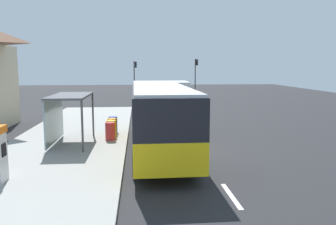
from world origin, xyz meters
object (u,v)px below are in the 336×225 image
(traffic_light_far_side, at_px, (135,73))
(bus_shelter, at_px, (64,106))
(recycling_bin_red, at_px, (110,131))
(recycling_bin_yellow, at_px, (111,129))
(bus, at_px, (159,114))
(recycling_bin_orange, at_px, (112,127))
(recycling_bin_blue, at_px, (113,125))
(sedan_near, at_px, (172,89))
(traffic_light_near_side, at_px, (196,71))
(white_van, at_px, (179,90))

(traffic_light_far_side, bearing_deg, bus_shelter, -96.02)
(recycling_bin_red, distance_m, recycling_bin_yellow, 0.70)
(bus, bearing_deg, recycling_bin_orange, 126.06)
(recycling_bin_blue, xyz_separation_m, bus_shelter, (-2.21, -2.73, 1.44))
(recycling_bin_blue, height_order, bus_shelter, bus_shelter)
(bus, relative_size, recycling_bin_orange, 11.62)
(recycling_bin_yellow, bearing_deg, recycling_bin_orange, 90.00)
(sedan_near, xyz_separation_m, traffic_light_near_side, (3.20, -2.25, 2.61))
(sedan_near, xyz_separation_m, bus_shelter, (-8.71, -32.87, 1.31))
(white_van, xyz_separation_m, bus_shelter, (-8.61, -22.84, 0.75))
(bus_shelter, bearing_deg, recycling_bin_blue, 51.02)
(sedan_near, bearing_deg, recycling_bin_yellow, -101.64)
(recycling_bin_yellow, bearing_deg, recycling_bin_blue, 90.00)
(bus, xyz_separation_m, recycling_bin_yellow, (-2.49, 2.72, -1.19))
(white_van, xyz_separation_m, traffic_light_near_side, (3.30, 7.78, 2.06))
(white_van, bearing_deg, bus_shelter, -110.66)
(recycling_bin_yellow, height_order, recycling_bin_blue, same)
(bus_shelter, bearing_deg, recycling_bin_yellow, 31.10)
(recycling_bin_blue, bearing_deg, traffic_light_near_side, 70.82)
(recycling_bin_orange, bearing_deg, traffic_light_near_side, 71.26)
(recycling_bin_orange, xyz_separation_m, traffic_light_far_side, (1.10, 29.38, 2.54))
(bus_shelter, bearing_deg, bus, -16.38)
(recycling_bin_blue, bearing_deg, recycling_bin_orange, -90.00)
(white_van, height_order, recycling_bin_orange, white_van)
(recycling_bin_orange, xyz_separation_m, bus_shelter, (-2.21, -2.03, 1.44))
(white_van, relative_size, bus_shelter, 1.31)
(bus, xyz_separation_m, traffic_light_far_side, (-1.39, 32.80, 1.36))
(bus, xyz_separation_m, traffic_light_near_side, (7.21, 32.00, 1.56))
(bus, relative_size, traffic_light_far_side, 2.30)
(white_van, distance_m, traffic_light_near_side, 8.69)
(white_van, xyz_separation_m, recycling_bin_orange, (-6.40, -20.81, -0.69))
(bus, relative_size, recycling_bin_yellow, 11.62)
(traffic_light_far_side, bearing_deg, recycling_bin_yellow, -92.10)
(bus, xyz_separation_m, bus_shelter, (-4.70, 1.38, 0.25))
(recycling_bin_yellow, distance_m, bus_shelter, 2.96)
(recycling_bin_red, relative_size, recycling_bin_blue, 1.00)
(recycling_bin_red, height_order, recycling_bin_orange, same)
(recycling_bin_yellow, distance_m, traffic_light_near_side, 30.97)
(bus, relative_size, recycling_bin_blue, 11.62)
(recycling_bin_red, xyz_separation_m, bus_shelter, (-2.21, -0.63, 1.44))
(white_van, xyz_separation_m, traffic_light_far_side, (-5.30, 8.58, 1.85))
(bus, bearing_deg, recycling_bin_blue, 121.15)
(recycling_bin_orange, relative_size, bus_shelter, 0.24)
(recycling_bin_orange, relative_size, traffic_light_far_side, 0.20)
(sedan_near, relative_size, recycling_bin_orange, 4.73)
(traffic_light_far_side, bearing_deg, bus, -87.58)
(recycling_bin_red, height_order, traffic_light_near_side, traffic_light_near_side)
(bus_shelter, bearing_deg, sedan_near, 75.16)
(traffic_light_near_side, relative_size, traffic_light_far_side, 1.07)
(recycling_bin_orange, relative_size, recycling_bin_blue, 1.00)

